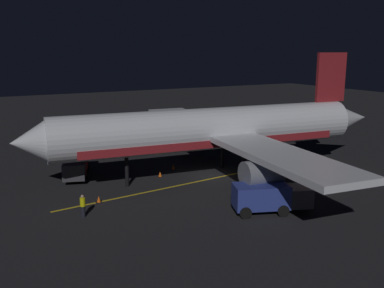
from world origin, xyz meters
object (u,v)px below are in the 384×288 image
at_px(baggage_truck, 76,165).
at_px(traffic_cone_near_right, 79,170).
at_px(catering_truck, 269,198).
at_px(traffic_cone_far, 160,174).
at_px(traffic_cone_under_wing, 99,199).
at_px(traffic_cone_near_left, 173,167).
at_px(airliner, 216,130).
at_px(ground_crew_worker, 83,206).

height_order(baggage_truck, traffic_cone_near_right, baggage_truck).
xyz_separation_m(catering_truck, traffic_cone_far, (12.65, 3.40, -0.93)).
bearing_deg(traffic_cone_under_wing, traffic_cone_far, -60.46).
xyz_separation_m(traffic_cone_near_left, traffic_cone_under_wing, (-6.00, 9.77, 0.00)).
relative_size(airliner, catering_truck, 5.96).
distance_m(baggage_truck, ground_crew_worker, 10.92).
xyz_separation_m(baggage_truck, ground_crew_worker, (-10.70, 2.15, -0.36)).
xyz_separation_m(baggage_truck, traffic_cone_far, (-3.97, -7.24, -1.00)).
bearing_deg(traffic_cone_near_left, traffic_cone_near_right, 67.90).
xyz_separation_m(traffic_cone_near_left, traffic_cone_far, (-1.78, 2.32, 0.00)).
bearing_deg(catering_truck, traffic_cone_far, 15.03).
relative_size(traffic_cone_near_right, traffic_cone_far, 1.00).
xyz_separation_m(catering_truck, traffic_cone_near_right, (18.08, 10.08, -0.93)).
bearing_deg(ground_crew_worker, traffic_cone_far, -54.38).
bearing_deg(traffic_cone_near_left, airliner, -147.16).
height_order(baggage_truck, traffic_cone_near_left, baggage_truck).
relative_size(traffic_cone_under_wing, traffic_cone_far, 1.00).
bearing_deg(baggage_truck, traffic_cone_far, -118.72).
bearing_deg(airliner, traffic_cone_near_left, 32.84).
relative_size(airliner, traffic_cone_near_left, 68.17).
bearing_deg(traffic_cone_far, traffic_cone_near_right, 50.89).
height_order(baggage_truck, traffic_cone_under_wing, baggage_truck).
height_order(airliner, traffic_cone_far, airliner).
relative_size(ground_crew_worker, traffic_cone_far, 3.16).
height_order(airliner, catering_truck, airliner).
bearing_deg(catering_truck, traffic_cone_under_wing, 52.17).
distance_m(traffic_cone_near_left, traffic_cone_under_wing, 11.47).
distance_m(traffic_cone_near_right, traffic_cone_under_wing, 9.69).
bearing_deg(catering_truck, baggage_truck, 32.63).
xyz_separation_m(ground_crew_worker, traffic_cone_under_wing, (2.51, -1.94, -0.64)).
bearing_deg(traffic_cone_under_wing, catering_truck, -127.83).
distance_m(airliner, baggage_truck, 14.13).
height_order(traffic_cone_near_right, traffic_cone_under_wing, same).
xyz_separation_m(catering_truck, traffic_cone_near_left, (14.43, 1.08, -0.93)).
height_order(catering_truck, traffic_cone_far, catering_truck).
bearing_deg(baggage_truck, traffic_cone_near_left, -102.91).
distance_m(ground_crew_worker, traffic_cone_under_wing, 3.23).
bearing_deg(traffic_cone_far, baggage_truck, 61.28).
bearing_deg(traffic_cone_near_left, baggage_truck, 77.09).
distance_m(catering_truck, ground_crew_worker, 14.10).
xyz_separation_m(traffic_cone_near_right, traffic_cone_under_wing, (-9.65, 0.78, 0.00)).
xyz_separation_m(catering_truck, ground_crew_worker, (5.92, 12.79, -0.29)).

